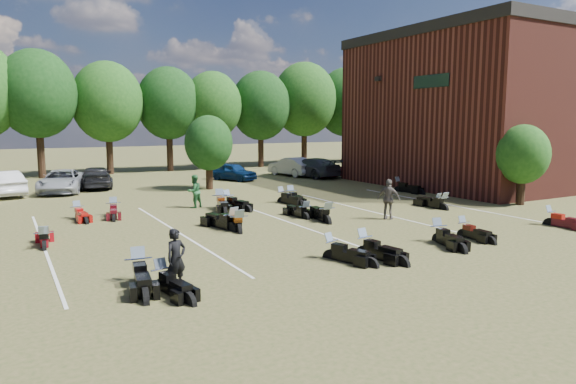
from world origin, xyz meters
TOP-DOWN VIEW (x-y plane):
  - ground at (0.00, 0.00)m, footprint 160.00×160.00m
  - car_1 at (-14.21, 18.52)m, footprint 2.70×4.96m
  - car_2 at (-10.83, 18.58)m, footprint 3.72×5.68m
  - car_3 at (-8.57, 19.89)m, footprint 2.60×5.18m
  - car_4 at (1.48, 19.59)m, footprint 3.11×4.27m
  - car_5 at (7.10, 20.31)m, footprint 2.36×4.89m
  - car_6 at (8.49, 18.91)m, footprint 4.24×5.72m
  - car_7 at (7.96, 18.54)m, footprint 3.08×5.75m
  - person_black at (-10.19, -3.74)m, footprint 0.69×0.56m
  - person_green at (-5.39, 8.72)m, footprint 1.03×0.92m
  - person_grey at (1.42, 1.23)m, footprint 0.97×1.17m
  - motorcycle_0 at (-10.56, -3.63)m, footprint 1.02×2.16m
  - motorcycle_1 at (-10.95, -2.65)m, footprint 1.12×2.53m
  - motorcycle_2 at (-4.81, -3.24)m, footprint 1.36×2.24m
  - motorcycle_3 at (-3.58, -3.43)m, footprint 1.05×2.35m
  - motorcycle_4 at (0.04, -3.24)m, footprint 1.30×2.36m
  - motorcycle_5 at (1.64, -3.01)m, footprint 0.81×2.04m
  - motorcycle_6 at (6.72, -3.31)m, footprint 0.83×2.20m
  - motorcycle_7 at (-13.00, 2.78)m, footprint 0.85×2.19m
  - motorcycle_8 at (-5.83, 1.93)m, footprint 1.29×2.53m
  - motorcycle_9 at (-5.96, 2.38)m, footprint 1.35×2.65m
  - motorcycle_10 at (-1.61, 1.80)m, footprint 1.18×2.54m
  - motorcycle_11 at (-1.93, 3.18)m, footprint 0.73×2.16m
  - motorcycle_12 at (5.65, 2.35)m, footprint 0.65×2.02m
  - motorcycle_13 at (5.58, 1.83)m, footprint 0.76×2.30m
  - motorcycle_14 at (-9.54, 8.56)m, footprint 1.08×2.28m
  - motorcycle_15 at (-11.18, 8.50)m, footprint 0.86×2.11m
  - motorcycle_16 at (-3.85, 7.88)m, footprint 1.26×2.46m
  - motorcycle_17 at (-4.30, 7.89)m, footprint 1.39×2.65m
  - motorcycle_18 at (0.09, 8.08)m, footprint 1.13×2.37m
  - motorcycle_19 at (-0.54, 7.99)m, footprint 1.17×2.34m
  - motorcycle_20 at (8.33, 8.37)m, footprint 1.20×2.47m
  - brick_building at (22.00, 9.00)m, footprint 25.40×15.20m
  - tree_line at (-1.00, 29.00)m, footprint 56.00×6.00m
  - young_tree_near_building at (10.50, 1.00)m, footprint 2.80×2.80m
  - young_tree_midfield at (-2.00, 15.50)m, footprint 3.20×3.20m
  - parking_lines at (-3.00, 3.00)m, footprint 20.10×14.00m

SIDE VIEW (x-z plane):
  - ground at x=0.00m, z-range 0.00..0.00m
  - motorcycle_0 at x=-10.56m, z-range -0.58..0.58m
  - motorcycle_1 at x=-10.95m, z-range -0.68..0.68m
  - motorcycle_2 at x=-4.81m, z-range -0.60..0.60m
  - motorcycle_3 at x=-3.58m, z-range -0.63..0.63m
  - motorcycle_4 at x=0.04m, z-range -0.63..0.63m
  - motorcycle_5 at x=1.64m, z-range -0.56..0.56m
  - motorcycle_6 at x=6.72m, z-range -0.60..0.60m
  - motorcycle_7 at x=-13.00m, z-range -0.60..0.60m
  - motorcycle_8 at x=-5.83m, z-range -0.67..0.67m
  - motorcycle_9 at x=-5.96m, z-range -0.71..0.71m
  - motorcycle_10 at x=-1.61m, z-range -0.68..0.68m
  - motorcycle_11 at x=-1.93m, z-range -0.60..0.60m
  - motorcycle_12 at x=5.65m, z-range -0.56..0.56m
  - motorcycle_13 at x=5.58m, z-range -0.64..0.64m
  - motorcycle_14 at x=-9.54m, z-range -0.61..0.61m
  - motorcycle_15 at x=-11.18m, z-range -0.57..0.57m
  - motorcycle_16 at x=-3.85m, z-range -0.66..0.66m
  - motorcycle_17 at x=-4.30m, z-range -0.70..0.70m
  - motorcycle_18 at x=0.09m, z-range -0.63..0.63m
  - motorcycle_19 at x=-0.54m, z-range -0.63..0.63m
  - motorcycle_20 at x=8.33m, z-range -0.66..0.66m
  - parking_lines at x=-3.00m, z-range 0.00..0.01m
  - car_4 at x=1.48m, z-range 0.00..1.35m
  - car_6 at x=8.49m, z-range 0.00..1.44m
  - car_3 at x=-8.57m, z-range 0.00..1.44m
  - car_2 at x=-10.83m, z-range 0.00..1.45m
  - car_5 at x=7.10m, z-range 0.00..1.55m
  - car_1 at x=-14.21m, z-range 0.00..1.55m
  - car_7 at x=7.96m, z-range 0.00..1.59m
  - person_black at x=-10.19m, z-range 0.00..1.65m
  - person_green at x=-5.39m, z-range 0.00..1.75m
  - person_grey at x=1.42m, z-range 0.00..1.88m
  - young_tree_near_building at x=10.50m, z-range 0.67..4.83m
  - young_tree_midfield at x=-2.00m, z-range 0.74..5.44m
  - brick_building at x=22.00m, z-range 0.01..10.71m
  - tree_line at x=-1.00m, z-range 1.42..11.20m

